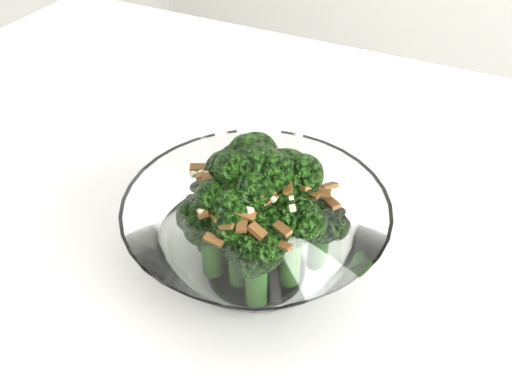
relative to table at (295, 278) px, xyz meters
The scene contains 2 objects.
table is the anchor object (origin of this frame).
broccoli_dish 0.14m from the table, 90.60° to the right, with size 0.21×0.21×0.13m.
Camera 1 is at (0.18, -0.25, 1.11)m, focal length 40.00 mm.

